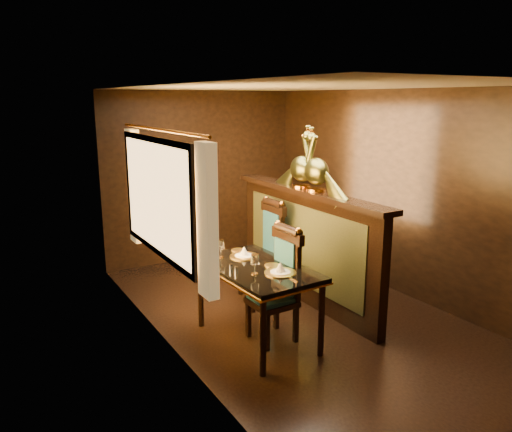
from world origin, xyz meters
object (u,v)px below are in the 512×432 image
object	(u,v)px
chair_right	(268,246)
chair_left	(281,280)
dining_table	(257,273)
peacock_right	(302,157)
peacock_left	(317,159)

from	to	relation	value
chair_right	chair_left	bearing A→B (deg)	-114.66
dining_table	chair_right	distance (m)	1.20
dining_table	peacock_right	size ratio (longest dim) A/B	1.90
chair_right	peacock_right	xyz separation A→B (m)	(0.30, -0.24, 1.08)
dining_table	chair_right	xyz separation A→B (m)	(0.73, 0.95, -0.08)
peacock_left	peacock_right	bearing A→B (deg)	90.00
dining_table	chair_left	bearing A→B (deg)	-17.47
chair_right	peacock_right	size ratio (longest dim) A/B	1.70
dining_table	chair_right	world-z (taller)	chair_right
chair_right	peacock_right	world-z (taller)	peacock_right
chair_left	chair_right	bearing A→B (deg)	63.31
dining_table	peacock_right	xyz separation A→B (m)	(1.03, 0.71, 1.01)
chair_left	peacock_left	distance (m)	1.44
chair_left	peacock_left	xyz separation A→B (m)	(0.78, 0.49, 1.11)
peacock_left	peacock_right	distance (m)	0.28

